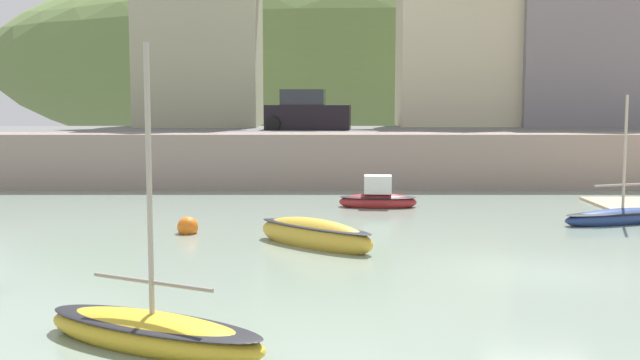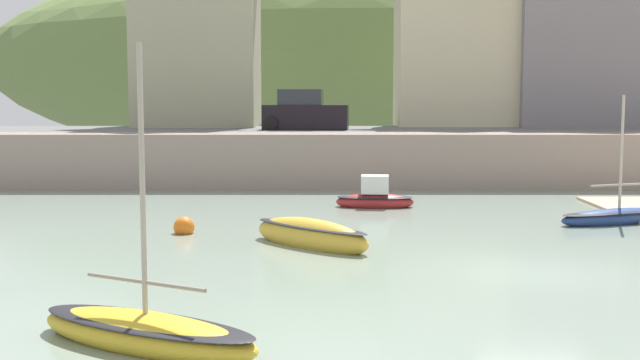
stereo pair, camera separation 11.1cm
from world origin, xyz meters
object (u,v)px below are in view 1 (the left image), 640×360
sailboat_white_hull (619,216)px  sailboat_tall_mast (149,332)px  waterfront_building_left (197,26)px  waterfront_building_right (590,21)px  parked_car_near_slipway (304,113)px  waterfront_building_centre (465,37)px  sailboat_blue_trim (312,235)px  motorboat_with_cabin (375,198)px  mooring_buoy (185,227)px

sailboat_white_hull → sailboat_tall_mast: (-12.46, -12.58, 0.02)m
waterfront_building_left → sailboat_tall_mast: (3.68, -30.66, -7.48)m
waterfront_building_right → parked_car_near_slipway: 16.63m
waterfront_building_centre → waterfront_building_right: 6.75m
sailboat_blue_trim → sailboat_tall_mast: bearing=-63.5°
motorboat_with_cabin → waterfront_building_right: bearing=52.8°
waterfront_building_centre → mooring_buoy: (-11.88, -19.98, -6.96)m
mooring_buoy → sailboat_tall_mast: bearing=-83.7°
sailboat_blue_trim → sailboat_tall_mast: size_ratio=0.70×
waterfront_building_right → parked_car_near_slipway: bearing=-163.6°
mooring_buoy → sailboat_blue_trim: bearing=-28.2°
waterfront_building_centre → mooring_buoy: bearing=-120.7°
motorboat_with_cabin → parked_car_near_slipway: bearing=109.5°
waterfront_building_right → waterfront_building_left: bearing=-180.0°
sailboat_white_hull → waterfront_building_right: bearing=54.9°
waterfront_building_left → waterfront_building_centre: 14.38m
sailboat_tall_mast → waterfront_building_left: bearing=125.0°
waterfront_building_centre → sailboat_white_hull: waterfront_building_centre is taller
motorboat_with_cabin → sailboat_white_hull: bearing=-22.1°
waterfront_building_centre → waterfront_building_right: bearing=0.0°
sailboat_white_hull → motorboat_with_cabin: sailboat_white_hull is taller
motorboat_with_cabin → parked_car_near_slipway: (-2.75, 9.88, 2.89)m
sailboat_white_hull → sailboat_blue_trim: size_ratio=1.24×
waterfront_building_left → sailboat_white_hull: size_ratio=2.36×
motorboat_with_cabin → waterfront_building_centre: bearing=71.8°
sailboat_tall_mast → mooring_buoy: (-1.18, 10.68, -0.05)m
sailboat_blue_trim → parked_car_near_slipway: parked_car_near_slipway is taller
waterfront_building_left → mooring_buoy: (2.50, -19.98, -7.54)m
waterfront_building_left → motorboat_with_cabin: bearing=-59.3°
parked_car_near_slipway → mooring_buoy: (-3.30, -15.48, -3.02)m
sailboat_white_hull → motorboat_with_cabin: (-7.59, 3.70, 0.09)m
sailboat_white_hull → parked_car_near_slipway: parked_car_near_slipway is taller
waterfront_building_left → sailboat_tall_mast: waterfront_building_left is taller
waterfront_building_right → parked_car_near_slipway: waterfront_building_right is taller
waterfront_building_left → waterfront_building_right: size_ratio=0.95×
motorboat_with_cabin → mooring_buoy: 8.25m
waterfront_building_right → parked_car_near_slipway: size_ratio=2.62×
motorboat_with_cabin → parked_car_near_slipway: size_ratio=0.69×
waterfront_building_centre → parked_car_near_slipway: size_ratio=2.21×
sailboat_blue_trim → sailboat_white_hull: bearing=65.0°
waterfront_building_right → mooring_buoy: (-18.57, -19.98, -7.83)m
sailboat_blue_trim → sailboat_tall_mast: sailboat_tall_mast is taller
waterfront_building_left → waterfront_building_right: waterfront_building_right is taller
waterfront_building_left → mooring_buoy: waterfront_building_left is taller
waterfront_building_left → waterfront_building_centre: (14.37, 0.00, -0.58)m
parked_car_near_slipway → sailboat_tall_mast: bearing=-90.1°
waterfront_building_left → sailboat_tall_mast: size_ratio=2.05×
waterfront_building_right → mooring_buoy: size_ratio=17.66×
mooring_buoy → sailboat_white_hull: bearing=7.9°
parked_car_near_slipway → mooring_buoy: 16.11m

